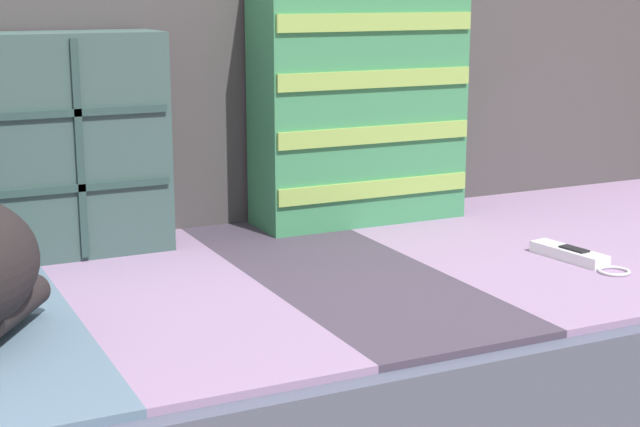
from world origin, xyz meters
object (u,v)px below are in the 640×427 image
(couch, at_px, (325,382))
(throw_pillow_quilted, at_px, (23,148))
(throw_pillow_striped, at_px, (359,103))
(game_remote_far, at_px, (573,255))

(couch, distance_m, throw_pillow_quilted, 0.61)
(throw_pillow_striped, height_order, game_remote_far, throw_pillow_striped)
(throw_pillow_quilted, relative_size, throw_pillow_striped, 1.02)
(throw_pillow_quilted, height_order, throw_pillow_striped, throw_pillow_striped)
(couch, relative_size, game_remote_far, 10.74)
(throw_pillow_quilted, bearing_deg, couch, -29.96)
(couch, relative_size, throw_pillow_quilted, 4.54)
(couch, bearing_deg, throw_pillow_striped, 52.28)
(couch, bearing_deg, game_remote_far, -24.03)
(throw_pillow_striped, bearing_deg, throw_pillow_quilted, 179.95)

